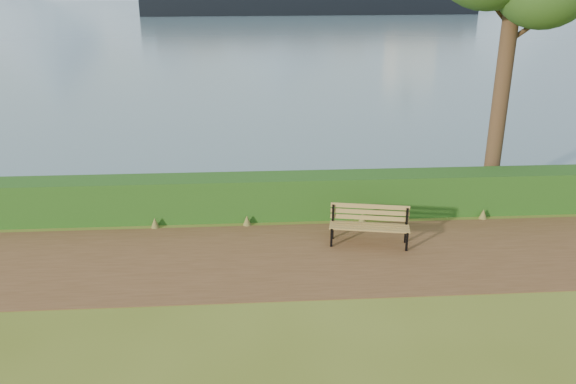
{
  "coord_description": "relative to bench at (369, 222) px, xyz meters",
  "views": [
    {
      "loc": [
        -0.99,
        -9.94,
        5.12
      ],
      "look_at": [
        -0.21,
        1.2,
        1.1
      ],
      "focal_mm": 35.0,
      "sensor_mm": 36.0,
      "label": 1
    }
  ],
  "objects": [
    {
      "name": "bench",
      "position": [
        0.0,
        0.0,
        0.0
      ],
      "size": [
        1.73,
        0.81,
        0.84
      ],
      "rotation": [
        0.0,
        0.0,
        -0.2
      ],
      "color": "black",
      "rests_on": "ground"
    },
    {
      "name": "hedge",
      "position": [
        -1.5,
        1.71,
        0.02
      ],
      "size": [
        32.0,
        0.85,
        1.0
      ],
      "primitive_type": "cube",
      "color": "#153F12",
      "rests_on": "ground"
    },
    {
      "name": "ground",
      "position": [
        -1.5,
        -0.89,
        -0.48
      ],
      "size": [
        140.0,
        140.0,
        0.0
      ],
      "primitive_type": "plane",
      "color": "#55611B",
      "rests_on": "ground"
    },
    {
      "name": "water",
      "position": [
        -1.5,
        259.11,
        -0.48
      ],
      "size": [
        700.0,
        510.0,
        0.0
      ],
      "primitive_type": "cube",
      "color": "slate",
      "rests_on": "ground"
    },
    {
      "name": "path",
      "position": [
        -1.5,
        -0.59,
        -0.48
      ],
      "size": [
        40.0,
        3.4,
        0.01
      ],
      "primitive_type": "cube",
      "color": "brown",
      "rests_on": "ground"
    }
  ]
}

